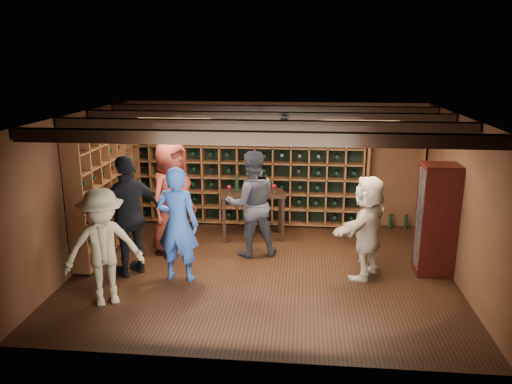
# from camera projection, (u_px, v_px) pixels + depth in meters

# --- Properties ---
(ground) EXTENTS (6.00, 6.00, 0.00)m
(ground) POSITION_uv_depth(u_px,v_px,m) (262.00, 271.00, 8.10)
(ground) COLOR black
(ground) RESTS_ON ground
(room_shell) EXTENTS (6.00, 6.00, 6.00)m
(room_shell) POSITION_uv_depth(u_px,v_px,m) (263.00, 121.00, 7.52)
(room_shell) COLOR #53301C
(room_shell) RESTS_ON ground
(wine_rack_back) EXTENTS (4.65, 0.30, 2.20)m
(wine_rack_back) POSITION_uv_depth(u_px,v_px,m) (247.00, 170.00, 10.09)
(wine_rack_back) COLOR brown
(wine_rack_back) RESTS_ON ground
(wine_rack_left) EXTENTS (0.30, 2.65, 2.20)m
(wine_rack_left) POSITION_uv_depth(u_px,v_px,m) (108.00, 185.00, 8.86)
(wine_rack_left) COLOR brown
(wine_rack_left) RESTS_ON ground
(crate_shelf) EXTENTS (1.20, 0.32, 2.07)m
(crate_shelf) POSITION_uv_depth(u_px,v_px,m) (396.00, 152.00, 9.69)
(crate_shelf) COLOR brown
(crate_shelf) RESTS_ON ground
(display_cabinet) EXTENTS (0.55, 0.50, 1.75)m
(display_cabinet) POSITION_uv_depth(u_px,v_px,m) (436.00, 222.00, 7.81)
(display_cabinet) COLOR black
(display_cabinet) RESTS_ON ground
(man_blue_shirt) EXTENTS (0.70, 0.50, 1.80)m
(man_blue_shirt) POSITION_uv_depth(u_px,v_px,m) (178.00, 224.00, 7.58)
(man_blue_shirt) COLOR navy
(man_blue_shirt) RESTS_ON ground
(man_grey_suit) EXTENTS (1.06, 0.93, 1.85)m
(man_grey_suit) POSITION_uv_depth(u_px,v_px,m) (251.00, 204.00, 8.55)
(man_grey_suit) COLOR black
(man_grey_suit) RESTS_ON ground
(guest_red_floral) EXTENTS (1.00, 1.15, 1.98)m
(guest_red_floral) POSITION_uv_depth(u_px,v_px,m) (172.00, 197.00, 8.70)
(guest_red_floral) COLOR maroon
(guest_red_floral) RESTS_ON ground
(guest_woman_black) EXTENTS (1.09, 1.16, 1.92)m
(guest_woman_black) POSITION_uv_depth(u_px,v_px,m) (129.00, 216.00, 7.76)
(guest_woman_black) COLOR black
(guest_woman_black) RESTS_ON ground
(guest_khaki) EXTENTS (1.24, 1.06, 1.66)m
(guest_khaki) POSITION_uv_depth(u_px,v_px,m) (103.00, 247.00, 6.83)
(guest_khaki) COLOR #7D7156
(guest_khaki) RESTS_ON ground
(guest_beige) EXTENTS (1.18, 1.54, 1.63)m
(guest_beige) POSITION_uv_depth(u_px,v_px,m) (367.00, 227.00, 7.72)
(guest_beige) COLOR tan
(guest_beige) RESTS_ON ground
(tasting_table) EXTENTS (1.27, 0.78, 1.18)m
(tasting_table) POSITION_uv_depth(u_px,v_px,m) (253.00, 198.00, 9.39)
(tasting_table) COLOR black
(tasting_table) RESTS_ON ground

